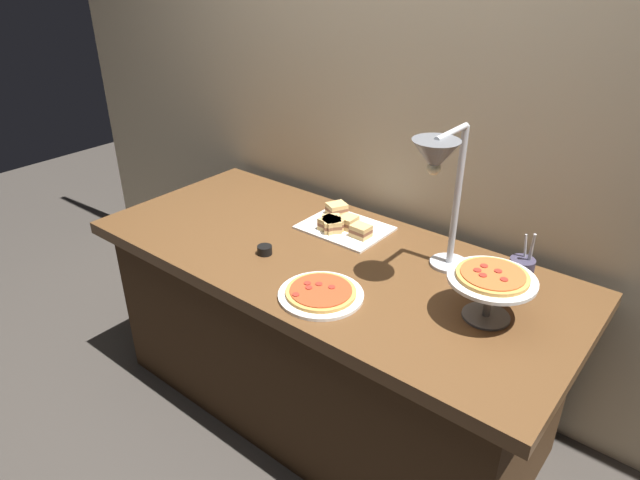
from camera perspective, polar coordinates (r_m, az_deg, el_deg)
name	(u,v)px	position (r m, az deg, el deg)	size (l,w,h in m)	color
ground_plane	(325,403)	(2.59, 0.55, -16.24)	(8.00, 8.00, 0.00)	#38332D
back_wall	(403,113)	(2.35, 8.49, 12.72)	(4.40, 0.04, 2.40)	#C6B593
buffet_table	(326,333)	(2.34, 0.59, -9.45)	(1.90, 0.84, 0.76)	brown
heat_lamp	(439,170)	(1.81, 12.05, 6.97)	(0.15, 0.34, 0.53)	#B7BABF
pizza_plate_front	(321,293)	(1.88, 0.09, -5.46)	(0.29, 0.29, 0.03)	white
pizza_plate_center	(491,283)	(1.79, 17.05, -4.17)	(0.27, 0.27, 0.17)	#595B60
sandwich_platter	(341,224)	(2.30, 2.14, 1.61)	(0.34, 0.27, 0.06)	white
sauce_cup_near	(265,250)	(2.13, -5.66, -0.99)	(0.06, 0.06, 0.03)	black
utensil_holder	(521,273)	(2.02, 19.78, -3.15)	(0.08, 0.08, 0.22)	#383347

